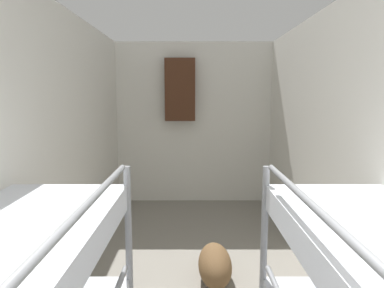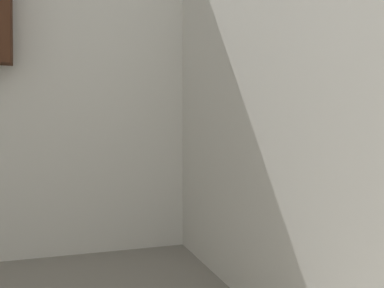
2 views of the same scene
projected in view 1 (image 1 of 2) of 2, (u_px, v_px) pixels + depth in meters
wall_left at (28, 156)px, 2.41m from camera, size 0.06×5.67×2.40m
wall_right at (365, 156)px, 2.41m from camera, size 0.06×5.67×2.40m
wall_back at (194, 123)px, 5.18m from camera, size 2.44×0.06×2.40m
duffel_bag at (215, 265)px, 3.01m from camera, size 0.29×0.65×0.29m
hanging_coat at (180, 90)px, 4.96m from camera, size 0.44×0.12×0.90m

